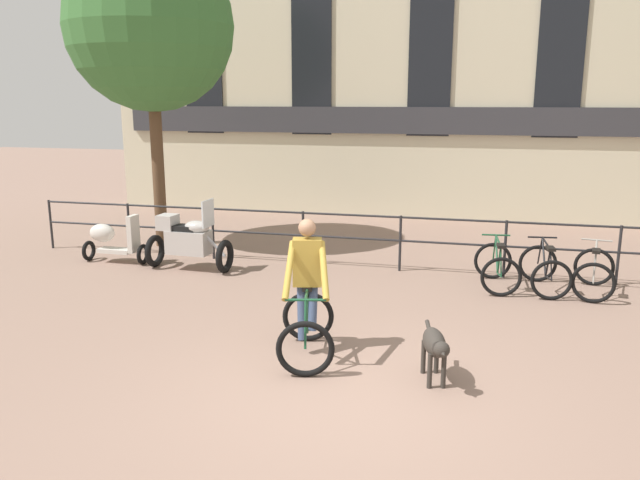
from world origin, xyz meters
name	(u,v)px	position (x,y,z in m)	size (l,w,h in m)	color
ground_plane	(340,395)	(0.00, 0.00, 0.00)	(60.00, 60.00, 0.00)	#8E7060
canal_railing	(400,234)	(0.00, 5.20, 0.71)	(15.05, 0.05, 1.05)	#232326
building_facade	(431,63)	(0.00, 10.99, 4.07)	(18.00, 0.72, 8.17)	beige
cyclist_with_bike	(307,296)	(-0.65, 1.01, 0.76)	(0.93, 1.30, 1.70)	black
dog	(435,345)	(0.96, 0.56, 0.45)	(0.39, 0.98, 0.63)	#332D28
parked_motorcycle	(188,240)	(-3.87, 4.32, 0.56)	(1.62, 0.70, 1.35)	black
parked_bicycle_near_lamp	(497,267)	(1.73, 4.54, 0.36)	(0.77, 1.17, 0.86)	black
parked_bicycle_mid_left	(545,270)	(2.50, 4.54, 0.36)	(0.79, 1.18, 0.86)	black
parked_bicycle_mid_right	(594,273)	(3.26, 4.54, 0.36)	(0.84, 1.21, 0.86)	black
parked_scooter	(113,239)	(-5.55, 4.45, 0.46)	(1.28, 0.41, 0.96)	black
tree_canalside_left	(150,27)	(-5.34, 6.04, 4.58)	(3.45, 3.45, 6.32)	brown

